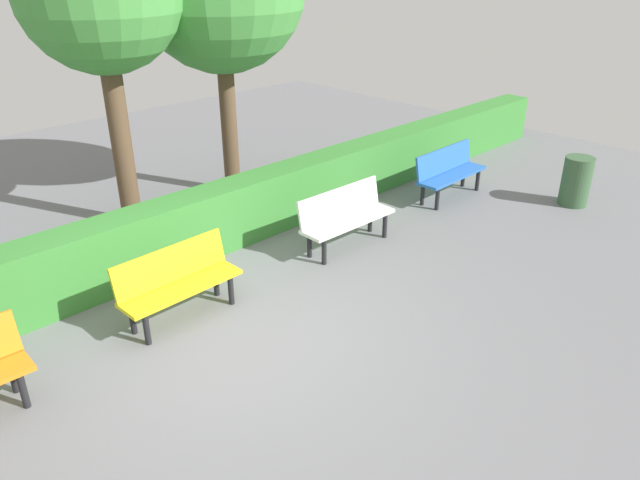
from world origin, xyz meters
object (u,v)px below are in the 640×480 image
(bench_white, at_px, (345,215))
(trash_bin, at_px, (576,181))
(bench_blue, at_px, (449,170))
(bench_yellow, at_px, (178,280))

(bench_white, bearing_deg, trash_bin, 158.64)
(bench_blue, xyz_separation_m, bench_yellow, (5.48, 0.01, -0.00))
(bench_blue, bearing_deg, bench_yellow, -0.94)
(bench_blue, distance_m, bench_yellow, 5.48)
(bench_white, distance_m, trash_bin, 4.28)
(trash_bin, bearing_deg, bench_blue, -54.22)
(bench_blue, xyz_separation_m, bench_white, (2.71, 0.07, -0.00))
(trash_bin, bearing_deg, bench_white, -22.72)
(bench_white, height_order, bench_yellow, same)
(bench_yellow, xyz_separation_m, trash_bin, (-6.72, 1.72, -0.06))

